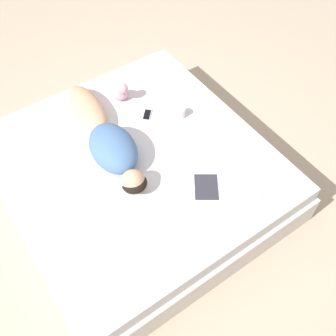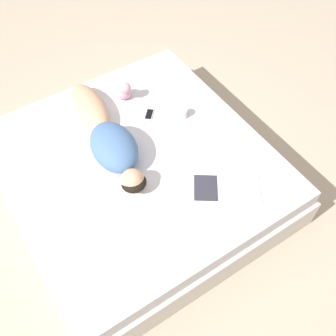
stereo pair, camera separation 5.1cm
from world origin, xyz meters
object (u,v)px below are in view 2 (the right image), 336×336
at_px(open_magazine, 223,189).
at_px(coffee_mug, 182,113).
at_px(cell_phone, 149,114).
at_px(person, 108,137).

bearing_deg(open_magazine, coffee_mug, -66.76).
bearing_deg(coffee_mug, open_magazine, 78.17).
distance_m(open_magazine, cell_phone, 0.94).
xyz_separation_m(person, coffee_mug, (-0.66, 0.05, -0.05)).
height_order(person, cell_phone, person).
height_order(person, open_magazine, person).
relative_size(person, open_magazine, 2.07).
height_order(coffee_mug, cell_phone, coffee_mug).
relative_size(person, cell_phone, 8.86).
xyz_separation_m(coffee_mug, cell_phone, (0.22, -0.17, -0.04)).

